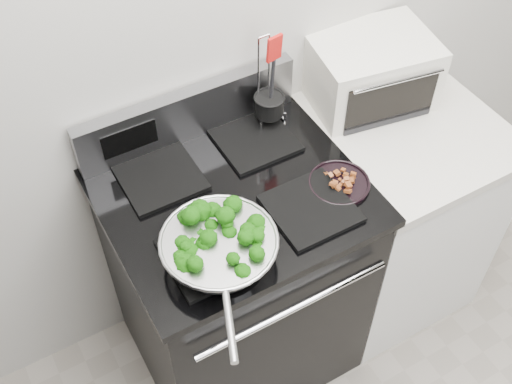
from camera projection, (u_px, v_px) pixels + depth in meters
gas_range at (237, 277)px, 2.32m from camera, size 0.79×0.69×1.13m
counter at (388, 210)px, 2.56m from camera, size 0.62×0.68×0.92m
skillet at (219, 247)px, 1.77m from camera, size 0.33×0.51×0.07m
broccoli_pile at (219, 242)px, 1.75m from camera, size 0.26×0.26×0.09m
bacon_plate at (339, 181)px, 1.98m from camera, size 0.19×0.19×0.04m
utensil_holder at (269, 109)px, 2.13m from camera, size 0.12×0.12×0.36m
toaster_oven at (370, 71)px, 2.22m from camera, size 0.46×0.37×0.24m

